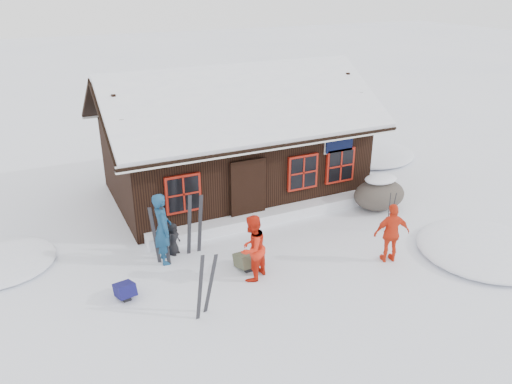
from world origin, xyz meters
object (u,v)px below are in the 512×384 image
(skier_orange_left, at_px, (252,248))
(skier_teal, at_px, (162,228))
(boulder, at_px, (379,194))
(backpack_blue, at_px, (125,292))
(skier_orange_right, at_px, (392,233))
(ski_poles, at_px, (391,212))
(ski_pair_left, at_px, (205,286))
(skier_crouched, at_px, (173,239))
(backpack_olive, at_px, (246,263))

(skier_orange_left, bearing_deg, skier_teal, -76.92)
(boulder, distance_m, backpack_blue, 8.65)
(skier_orange_right, height_order, ski_poles, skier_orange_right)
(skier_orange_left, height_order, ski_pair_left, skier_orange_left)
(skier_orange_left, distance_m, skier_crouched, 2.49)
(backpack_olive, bearing_deg, skier_crouched, 131.07)
(boulder, distance_m, ski_poles, 1.54)
(ski_pair_left, xyz_separation_m, backpack_blue, (-1.52, 1.38, -0.57))
(ski_pair_left, relative_size, backpack_blue, 2.78)
(boulder, bearing_deg, skier_orange_left, -160.26)
(skier_orange_right, xyz_separation_m, backpack_olive, (-3.61, 1.27, -0.65))
(skier_orange_right, bearing_deg, ski_poles, -113.09)
(skier_orange_right, relative_size, ski_pair_left, 1.07)
(skier_crouched, bearing_deg, skier_orange_right, -67.80)
(skier_crouched, distance_m, ski_pair_left, 2.87)
(skier_teal, height_order, boulder, skier_teal)
(skier_crouched, relative_size, backpack_blue, 1.68)
(skier_orange_left, relative_size, boulder, 0.98)
(skier_crouched, bearing_deg, boulder, -39.31)
(skier_orange_left, relative_size, skier_crouched, 1.86)
(backpack_blue, bearing_deg, ski_pair_left, -50.36)
(skier_orange_right, relative_size, backpack_blue, 2.99)
(skier_orange_left, height_order, boulder, skier_orange_left)
(skier_teal, bearing_deg, ski_pair_left, -171.32)
(skier_orange_right, height_order, boulder, skier_orange_right)
(skier_crouched, bearing_deg, backpack_blue, -176.70)
(skier_orange_left, distance_m, boulder, 5.81)
(skier_orange_left, bearing_deg, backpack_blue, -41.89)
(ski_pair_left, xyz_separation_m, ski_poles, (6.32, 1.43, -0.14))
(skier_crouched, relative_size, ski_pair_left, 0.60)
(skier_crouched, xyz_separation_m, ski_pair_left, (-0.11, -2.86, 0.26))
(ski_poles, relative_size, backpack_olive, 2.01)
(skier_teal, bearing_deg, skier_crouched, -47.17)
(ski_pair_left, bearing_deg, backpack_olive, 31.71)
(ski_pair_left, distance_m, backpack_olive, 2.14)
(boulder, bearing_deg, skier_teal, -178.26)
(skier_teal, bearing_deg, skier_orange_left, -130.89)
(skier_orange_left, relative_size, ski_poles, 1.38)
(skier_teal, distance_m, backpack_blue, 1.97)
(skier_orange_left, distance_m, backpack_olive, 0.84)
(backpack_olive, bearing_deg, backpack_blue, 176.34)
(skier_orange_right, height_order, backpack_blue, skier_orange_right)
(skier_teal, relative_size, skier_crouched, 2.11)
(backpack_blue, bearing_deg, skier_orange_left, -17.98)
(skier_orange_left, bearing_deg, ski_pair_left, -3.17)
(skier_orange_left, distance_m, ski_pair_left, 1.76)
(skier_orange_left, xyz_separation_m, boulder, (5.46, 1.96, -0.34))
(skier_crouched, relative_size, boulder, 0.53)
(skier_crouched, bearing_deg, ski_poles, -51.85)
(skier_teal, xyz_separation_m, skier_crouched, (0.33, 0.27, -0.52))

